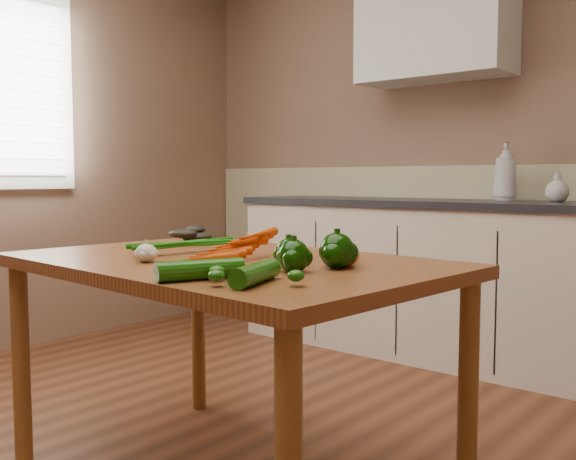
# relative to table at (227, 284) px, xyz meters

# --- Properties ---
(room) EXTENTS (4.04, 5.04, 2.64)m
(room) POSITION_rel_table_xyz_m (-0.22, -0.11, 0.57)
(room) COLOR brown
(room) RESTS_ON ground
(counter_run) EXTENTS (2.84, 0.64, 1.14)m
(counter_run) POSITION_rel_table_xyz_m (-0.01, 1.90, -0.22)
(counter_run) COLOR beige
(counter_run) RESTS_ON ground
(upper_cabinets) EXTENTS (2.15, 0.35, 0.70)m
(upper_cabinets) POSITION_rel_table_xyz_m (0.29, 2.03, 1.27)
(upper_cabinets) COLOR silver
(upper_cabinets) RESTS_ON room
(table) EXTENTS (1.48, 1.01, 0.76)m
(table) POSITION_rel_table_xyz_m (0.00, 0.00, 0.00)
(table) COLOR brown
(table) RESTS_ON ground
(soap_bottle_a) EXTENTS (0.15, 0.15, 0.33)m
(soap_bottle_a) POSITION_rel_table_xyz_m (0.12, 2.04, 0.39)
(soap_bottle_a) COLOR silver
(soap_bottle_a) RESTS_ON counter_run
(soap_bottle_c) EXTENTS (0.15, 0.15, 0.15)m
(soap_bottle_c) POSITION_rel_table_xyz_m (0.42, 1.99, 0.30)
(soap_bottle_c) COLOR silver
(soap_bottle_c) RESTS_ON counter_run
(carrot_bunch) EXTENTS (0.28, 0.22, 0.07)m
(carrot_bunch) POSITION_rel_table_xyz_m (-0.03, 0.01, 0.12)
(carrot_bunch) COLOR #DB4605
(carrot_bunch) RESTS_ON table
(leafy_greens) EXTENTS (0.20, 0.18, 0.10)m
(leafy_greens) POSITION_rel_table_xyz_m (-0.45, 0.28, 0.14)
(leafy_greens) COLOR black
(leafy_greens) RESTS_ON table
(garlic_bulb) EXTENTS (0.07, 0.07, 0.06)m
(garlic_bulb) POSITION_rel_table_xyz_m (-0.12, -0.23, 0.11)
(garlic_bulb) COLOR beige
(garlic_bulb) RESTS_ON table
(pepper_a) EXTENTS (0.08, 0.08, 0.08)m
(pepper_a) POSITION_rel_table_xyz_m (0.27, -0.01, 0.12)
(pepper_a) COLOR #093002
(pepper_a) RESTS_ON table
(pepper_b) EXTENTS (0.10, 0.10, 0.10)m
(pepper_b) POSITION_rel_table_xyz_m (0.41, 0.04, 0.14)
(pepper_b) COLOR #093002
(pepper_b) RESTS_ON table
(pepper_c) EXTENTS (0.09, 0.09, 0.09)m
(pepper_c) POSITION_rel_table_xyz_m (0.36, -0.10, 0.13)
(pepper_c) COLOR #093002
(pepper_c) RESTS_ON table
(tomato_a) EXTENTS (0.07, 0.07, 0.06)m
(tomato_a) POSITION_rel_table_xyz_m (0.21, 0.10, 0.12)
(tomato_a) COLOR #880F02
(tomato_a) RESTS_ON table
(tomato_b) EXTENTS (0.08, 0.08, 0.07)m
(tomato_b) POSITION_rel_table_xyz_m (0.33, 0.18, 0.12)
(tomato_b) COLOR #B94304
(tomato_b) RESTS_ON table
(tomato_c) EXTENTS (0.07, 0.07, 0.07)m
(tomato_c) POSITION_rel_table_xyz_m (0.40, 0.11, 0.12)
(tomato_c) COLOR #B94304
(tomato_c) RESTS_ON table
(zucchini_a) EXTENTS (0.12, 0.22, 0.05)m
(zucchini_a) POSITION_rel_table_xyz_m (0.41, -0.31, 0.11)
(zucchini_a) COLOR #114907
(zucchini_a) RESTS_ON table
(zucchini_b) EXTENTS (0.14, 0.23, 0.05)m
(zucchini_b) POSITION_rel_table_xyz_m (0.26, -0.35, 0.11)
(zucchini_b) COLOR #114907
(zucchini_b) RESTS_ON table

